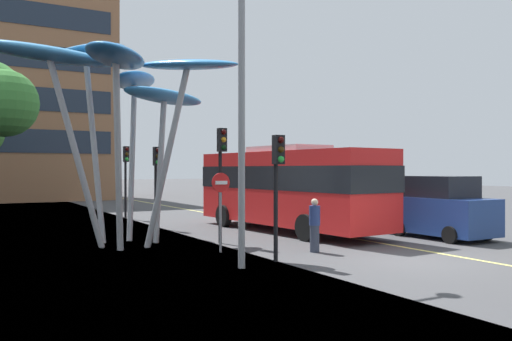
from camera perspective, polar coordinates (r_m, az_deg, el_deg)
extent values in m
cube|color=#424244|center=(15.74, 16.81, -9.37)|extent=(120.00, 240.00, 0.10)
cube|color=#E0D666|center=(16.87, 20.50, -8.57)|extent=(0.16, 144.00, 0.01)
cube|color=red|center=(21.88, 3.43, -1.82)|extent=(3.29, 10.00, 2.90)
cube|color=black|center=(21.87, 3.43, -0.75)|extent=(3.32, 10.10, 0.93)
cube|color=yellow|center=(25.89, -3.11, 1.04)|extent=(1.39, 0.21, 0.36)
cube|color=#B2B2B7|center=(21.88, 3.43, 2.30)|extent=(2.15, 3.58, 0.24)
cylinder|color=black|center=(25.15, 1.49, -4.58)|extent=(0.36, 0.98, 0.96)
cylinder|color=black|center=(23.78, -3.48, -4.85)|extent=(0.36, 0.98, 0.96)
cylinder|color=black|center=(20.75, 10.77, -5.58)|extent=(0.36, 0.98, 0.96)
cylinder|color=black|center=(19.08, 5.36, -6.09)|extent=(0.36, 0.98, 0.96)
cylinder|color=#9EA0A5|center=(18.91, -10.20, 0.15)|extent=(0.57, 0.31, 5.12)
ellipsoid|color=#4299E0|center=(19.17, -9.76, 7.80)|extent=(3.27, 1.79, 0.78)
cylinder|color=#9EA0A5|center=(20.09, -13.07, 1.27)|extent=(0.83, 1.52, 5.94)
ellipsoid|color=#388EDB|center=(21.04, -12.81, 9.29)|extent=(2.94, 4.06, 0.65)
cylinder|color=#9EA0A5|center=(19.45, -16.87, 2.34)|extent=(0.67, 1.12, 6.63)
ellipsoid|color=#388EDB|center=(20.23, -17.72, 11.68)|extent=(3.09, 4.21, 0.63)
cylinder|color=#9EA0A5|center=(17.85, -18.66, 1.75)|extent=(1.84, 0.26, 6.16)
ellipsoid|color=#4CA3E5|center=(18.04, -21.27, 11.51)|extent=(4.36, 1.55, 0.69)
cylinder|color=#9EA0A5|center=(16.83, -14.49, 1.47)|extent=(0.64, 1.17, 5.91)
ellipsoid|color=#2D7FD1|center=(16.67, -14.73, 11.66)|extent=(2.93, 3.92, 0.67)
cylinder|color=#9EA0A5|center=(17.37, -9.44, 1.38)|extent=(1.23, 1.42, 5.90)
ellipsoid|color=#388EDB|center=(17.31, -7.27, 11.12)|extent=(3.15, 3.45, 0.60)
cylinder|color=black|center=(14.76, 2.12, -3.00)|extent=(0.12, 0.12, 3.48)
cube|color=black|center=(14.63, 2.41, 2.23)|extent=(0.28, 0.24, 0.80)
sphere|color=#390706|center=(14.53, 2.68, 3.27)|extent=(0.18, 0.18, 0.18)
sphere|color=#3A2707|center=(14.52, 2.68, 2.24)|extent=(0.18, 0.18, 0.18)
sphere|color=green|center=(14.51, 2.68, 1.22)|extent=(0.18, 0.18, 0.18)
cylinder|color=black|center=(18.41, -3.84, -1.65)|extent=(0.12, 0.12, 3.95)
cube|color=black|center=(18.30, -3.65, 3.28)|extent=(0.28, 0.24, 0.80)
sphere|color=#390706|center=(18.20, -3.47, 4.11)|extent=(0.18, 0.18, 0.18)
sphere|color=orange|center=(18.18, -3.47, 3.30)|extent=(0.18, 0.18, 0.18)
sphere|color=black|center=(18.17, -3.47, 2.48)|extent=(0.18, 0.18, 0.18)
cylinder|color=black|center=(23.46, -10.65, -1.81)|extent=(0.12, 0.12, 3.51)
cube|color=black|center=(23.32, -10.54, 1.51)|extent=(0.28, 0.24, 0.80)
sphere|color=#390706|center=(23.20, -10.44, 2.16)|extent=(0.18, 0.18, 0.18)
sphere|color=#3A2707|center=(23.19, -10.44, 1.52)|extent=(0.18, 0.18, 0.18)
sphere|color=green|center=(23.19, -10.44, 0.87)|extent=(0.18, 0.18, 0.18)
cylinder|color=black|center=(28.37, -13.74, -1.25)|extent=(0.12, 0.12, 3.72)
cube|color=black|center=(28.23, -13.67, 1.71)|extent=(0.28, 0.24, 0.80)
sphere|color=#390706|center=(28.12, -13.60, 2.25)|extent=(0.18, 0.18, 0.18)
sphere|color=#3A2707|center=(28.11, -13.60, 1.72)|extent=(0.18, 0.18, 0.18)
sphere|color=green|center=(28.10, -13.60, 1.19)|extent=(0.18, 0.18, 0.18)
cube|color=navy|center=(20.98, 19.17, -4.53)|extent=(1.89, 3.90, 1.33)
cube|color=black|center=(20.93, 19.17, -1.64)|extent=(1.74, 2.14, 0.79)
cylinder|color=black|center=(22.54, 18.45, -5.59)|extent=(0.20, 0.60, 0.60)
cylinder|color=black|center=(21.18, 15.00, -5.96)|extent=(0.20, 0.60, 0.60)
cylinder|color=black|center=(21.00, 23.37, -6.02)|extent=(0.20, 0.60, 0.60)
cylinder|color=black|center=(19.54, 20.00, -6.48)|extent=(0.20, 0.60, 0.60)
cube|color=navy|center=(26.01, 8.32, -3.69)|extent=(1.72, 4.30, 1.27)
cube|color=black|center=(25.96, 8.32, -1.58)|extent=(1.58, 2.37, 0.64)
cylinder|color=black|center=(27.62, 8.03, -4.53)|extent=(0.20, 0.60, 0.60)
cylinder|color=black|center=(26.62, 5.09, -4.71)|extent=(0.20, 0.60, 0.60)
cylinder|color=black|center=(25.56, 11.69, -4.91)|extent=(0.20, 0.60, 0.60)
cylinder|color=black|center=(24.47, 8.64, -5.13)|extent=(0.20, 0.60, 0.60)
cylinder|color=gray|center=(13.80, -1.55, 5.17)|extent=(0.18, 0.18, 7.52)
sphere|color=#387A33|center=(31.16, -25.30, 6.53)|extent=(3.57, 3.57, 3.57)
cylinder|color=#2D3342|center=(16.64, 6.27, -7.24)|extent=(0.29, 0.29, 0.83)
cylinder|color=navy|center=(16.56, 6.27, -4.79)|extent=(0.34, 0.34, 0.60)
sphere|color=beige|center=(16.53, 6.27, -3.37)|extent=(0.22, 0.22, 0.22)
cylinder|color=gray|center=(16.47, -3.82, -4.49)|extent=(0.08, 0.08, 2.44)
cylinder|color=red|center=(16.39, -3.77, -1.30)|extent=(0.60, 0.03, 0.60)
cube|color=white|center=(16.37, -3.72, -1.30)|extent=(0.40, 0.04, 0.11)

